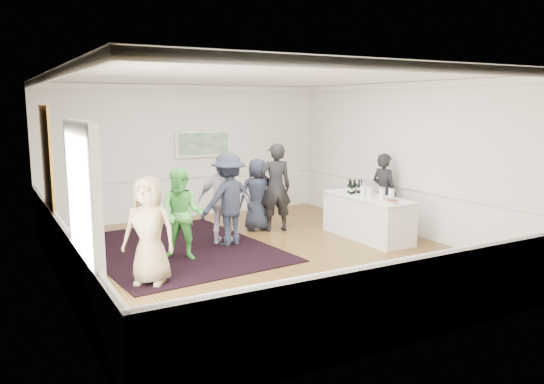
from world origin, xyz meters
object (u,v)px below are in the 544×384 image
guest_lilac (224,201)px  guest_navy (257,195)px  bartender (384,192)px  guest_tan (149,231)px  guest_dark_a (229,200)px  ice_bucket (365,190)px  guest_green (182,214)px  guest_dark_b (276,187)px  nut_bowl (392,201)px  serving_table (368,217)px

guest_lilac → guest_navy: guest_lilac is taller
bartender → guest_tan: size_ratio=1.01×
guest_tan → guest_navy: guest_tan is taller
guest_dark_a → ice_bucket: (2.78, -0.71, 0.08)m
guest_lilac → guest_dark_a: (0.04, -0.16, 0.04)m
guest_tan → ice_bucket: size_ratio=6.46×
guest_dark_a → ice_bucket: 2.87m
guest_tan → guest_lilac: 2.55m
ice_bucket → bartender: bearing=17.6°
guest_green → guest_dark_a: 1.23m
guest_dark_b → ice_bucket: (1.39, -1.33, 0.03)m
guest_dark_b → ice_bucket: guest_dark_b is taller
bartender → ice_bucket: 0.74m
bartender → guest_dark_b: guest_dark_b is taller
ice_bucket → guest_green: bearing=176.6°
guest_tan → guest_lilac: bearing=77.1°
guest_lilac → guest_green: bearing=64.5°
guest_navy → nut_bowl: guest_navy is taller
guest_green → guest_navy: bearing=66.7°
bartender → nut_bowl: bearing=136.0°
bartender → guest_navy: bartender is taller
guest_lilac → nut_bowl: guest_lilac is taller
guest_green → guest_lilac: guest_lilac is taller
guest_tan → guest_lilac: size_ratio=0.97×
guest_dark_a → guest_lilac: bearing=-83.7°
guest_dark_a → serving_table: bearing=154.7°
guest_green → guest_dark_b: guest_dark_b is taller
guest_lilac → guest_dark_a: guest_dark_a is taller
guest_dark_b → serving_table: bearing=145.8°
guest_tan → guest_dark_b: 3.99m
guest_lilac → guest_dark_a: bearing=138.5°
serving_table → ice_bucket: bearing=74.1°
bartender → guest_green: bartender is taller
guest_dark_a → ice_bucket: size_ratio=6.99×
serving_table → ice_bucket: size_ratio=8.30×
serving_table → bartender: (0.73, 0.36, 0.41)m
guest_navy → guest_dark_a: bearing=53.2°
serving_table → guest_green: (-3.87, 0.38, 0.38)m
guest_navy → ice_bucket: 2.33m
guest_tan → guest_green: bearing=86.2°
guest_lilac → ice_bucket: size_ratio=6.67×
guest_lilac → serving_table: bearing=-165.9°
guest_lilac → nut_bowl: bearing=179.6°
guest_green → nut_bowl: guest_green is taller
serving_table → guest_dark_b: size_ratio=1.13×
guest_navy → nut_bowl: bearing=135.8°
guest_tan → guest_navy: (3.07, 2.34, -0.05)m
guest_dark_b → nut_bowl: size_ratio=7.85×
bartender → ice_bucket: (-0.69, -0.22, 0.14)m
serving_table → guest_tan: size_ratio=1.29×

